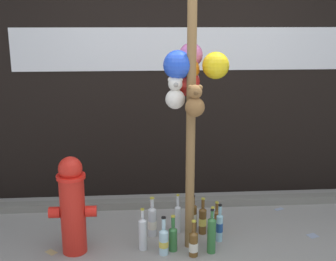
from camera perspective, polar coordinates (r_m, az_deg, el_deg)
The scene contains 19 objects.
building_wall at distance 4.69m, azimuth 1.66°, elevation 13.59°, with size 10.00×0.21×3.71m.
curb_strip at distance 4.65m, azimuth 2.04°, elevation -9.50°, with size 8.00×0.12×0.08m, color slate.
memorial_post at distance 3.48m, azimuth 2.99°, elevation 9.25°, with size 0.54×0.49×2.68m.
fire_hydrant at distance 3.73m, azimuth -12.53°, elevation -9.57°, with size 0.40×0.24×0.85m.
bottle_0 at distance 3.86m, azimuth 5.87°, elevation -13.08°, with size 0.06×0.06×0.37m.
bottle_1 at distance 4.12m, azimuth 6.43°, elevation -11.78°, with size 0.07×0.07×0.30m.
bottle_2 at distance 4.07m, azimuth 4.60°, elevation -11.69°, with size 0.07×0.07×0.35m.
bottle_3 at distance 3.74m, azimuth -0.58°, elevation -14.36°, with size 0.08×0.08×0.34m.
bottle_4 at distance 3.79m, azimuth 0.67°, elevation -13.92°, with size 0.07×0.07×0.33m.
bottle_5 at distance 4.02m, azimuth -2.09°, elevation -11.87°, with size 0.08×0.08×0.38m.
bottle_6 at distance 4.10m, azimuth 3.34°, elevation -11.33°, with size 0.07×0.07×0.36m.
bottle_7 at distance 3.76m, azimuth 5.79°, elevation -13.50°, with size 0.07×0.07×0.40m.
bottle_8 at distance 3.96m, azimuth 6.83°, elevation -12.46°, with size 0.06×0.06×0.35m.
bottle_9 at distance 4.08m, azimuth 1.30°, elevation -11.40°, with size 0.06×0.06×0.38m.
bottle_10 at distance 3.80m, azimuth -3.36°, elevation -13.34°, with size 0.07×0.07×0.38m.
bottle_11 at distance 3.72m, azimuth 3.39°, elevation -14.68°, with size 0.08×0.08×0.32m.
litter_0 at distance 4.28m, azimuth 18.60°, elevation -13.04°, with size 0.09×0.08×0.01m, color #8C99B2.
litter_1 at distance 4.73m, azimuth 14.49°, elevation -10.02°, with size 0.10×0.05×0.01m, color #8C99B2.
litter_2 at distance 3.95m, azimuth -15.20°, elevation -15.26°, with size 0.10×0.06×0.01m, color tan.
Camera 1 is at (-0.47, -2.84, 1.93)m, focal length 46.06 mm.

